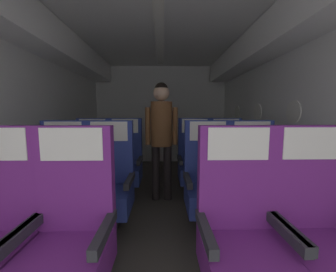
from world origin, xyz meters
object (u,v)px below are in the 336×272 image
seat_a_right_aisle (317,232)px  seat_b_left_aisle (109,184)px  seat_a_left_aisle (70,235)px  seat_b_right_aisle (253,183)px  seat_c_left_window (92,163)px  seat_b_left_window (62,184)px  seat_c_left_aisle (125,163)px  seat_a_right_window (240,234)px  seat_c_right_aisle (227,162)px  seat_b_right_window (208,183)px  flight_attendant (161,129)px  seat_c_right_window (195,163)px

seat_a_right_aisle → seat_b_left_aisle: (-1.48, 0.88, 0.00)m
seat_a_left_aisle → seat_a_right_aisle: (1.48, -0.00, 0.00)m
seat_a_left_aisle → seat_b_right_aisle: 1.72m
seat_a_right_aisle → seat_c_left_window: (-1.95, 1.76, 0.00)m
seat_b_left_window → seat_b_left_aisle: size_ratio=1.00×
seat_b_right_aisle → seat_c_left_aisle: bearing=149.7°
seat_b_left_window → seat_a_left_aisle: bearing=-62.0°
seat_a_left_aisle → seat_a_right_aisle: 1.48m
seat_b_left_aisle → seat_c_left_aisle: same height
seat_a_right_window → seat_b_right_aisle: (0.47, 0.88, 0.00)m
seat_a_right_aisle → seat_b_right_aisle: same height
seat_b_left_window → seat_c_left_window: 0.87m
seat_c_right_aisle → seat_b_right_aisle: bearing=-89.9°
seat_a_right_aisle → seat_a_right_window: same height
seat_c_left_aisle → seat_b_left_window: bearing=-119.1°
seat_b_right_aisle → seat_c_left_window: (-1.95, 0.88, 0.00)m
seat_b_left_aisle → seat_b_right_window: (1.02, 0.01, 0.00)m
seat_b_right_window → seat_c_right_aisle: size_ratio=1.00×
seat_b_left_window → flight_attendant: flight_attendant is taller
seat_a_left_aisle → seat_a_right_window: same height
seat_b_right_aisle → seat_c_right_aisle: bearing=90.1°
seat_c_right_window → seat_c_right_aisle: bearing=0.9°
seat_b_left_aisle → seat_c_left_window: (-0.47, 0.88, 0.00)m
seat_c_left_aisle → flight_attendant: (0.53, -0.16, 0.50)m
seat_b_left_aisle → seat_c_left_aisle: size_ratio=1.00×
seat_a_right_aisle → seat_b_left_window: 2.14m
seat_b_right_window → seat_a_right_aisle: bearing=-62.3°
seat_c_left_aisle → seat_a_right_aisle: bearing=-49.6°
seat_c_right_window → flight_attendant: (-0.48, -0.18, 0.50)m
seat_a_right_window → seat_b_right_aisle: bearing=62.0°
seat_a_right_window → seat_c_left_window: (-1.48, 1.77, 0.00)m
seat_b_right_aisle → seat_b_right_window: bearing=178.5°
seat_a_right_aisle → seat_c_left_aisle: size_ratio=1.00×
flight_attendant → seat_b_left_aisle: bearing=-123.0°
seat_b_left_aisle → seat_c_left_aisle: bearing=89.7°
seat_c_right_window → seat_a_right_aisle: bearing=-75.0°
seat_b_left_aisle → flight_attendant: flight_attendant is taller
seat_c_left_aisle → seat_c_right_window: (1.01, 0.02, 0.00)m
seat_a_right_window → seat_b_left_aisle: 1.34m
seat_b_left_window → seat_c_right_window: 1.72m
seat_c_left_window → seat_b_left_aisle: bearing=-62.0°
seat_a_left_aisle → seat_a_right_aisle: same height
seat_c_left_aisle → seat_c_right_aisle: (1.48, 0.02, 0.00)m
seat_c_left_window → flight_attendant: 1.14m
seat_b_left_aisle → seat_c_right_aisle: (1.48, 0.88, 0.00)m
seat_b_left_aisle → seat_c_left_window: size_ratio=1.00×
seat_a_right_aisle → seat_b_right_window: (-0.46, 0.89, 0.00)m
seat_b_right_aisle → flight_attendant: flight_attendant is taller
seat_a_right_window → seat_c_left_window: same height
seat_b_right_aisle → seat_a_right_window: bearing=-118.0°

